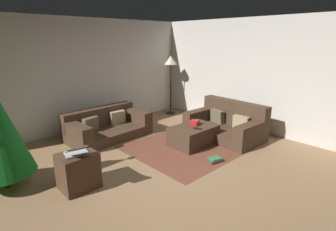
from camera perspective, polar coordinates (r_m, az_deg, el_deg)
ground_plane at (r=4.33m, az=-0.50°, el=-13.15°), size 6.40×6.40×0.00m
rear_partition at (r=6.49m, az=-19.88°, el=8.04°), size 6.40×0.12×2.60m
corner_partition at (r=6.38m, az=20.87°, el=7.82°), size 0.12×6.40×2.60m
couch_left at (r=6.05m, az=-13.23°, el=-2.27°), size 1.82×1.05×0.63m
couch_right at (r=6.06m, az=12.67°, el=-1.83°), size 1.05×1.68×0.78m
ottoman at (r=5.50m, az=5.54°, el=-4.32°), size 0.96×0.64×0.39m
gift_box at (r=5.52m, az=5.74°, el=-1.57°), size 0.25×0.23×0.09m
tv_remote at (r=5.28m, az=6.41°, el=-2.81°), size 0.12×0.17×0.02m
side_table at (r=4.14m, az=-18.89°, el=-11.30°), size 0.52×0.44×0.54m
laptop at (r=3.94m, az=-19.10°, el=-7.46°), size 0.39×0.48×0.20m
book_stack at (r=4.85m, az=10.25°, el=-9.50°), size 0.31×0.23×0.07m
corner_lamp at (r=7.51m, az=0.58°, el=10.96°), size 0.36×0.36×1.67m
area_rug at (r=5.57m, az=5.49°, el=-6.19°), size 2.60×2.00×0.01m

